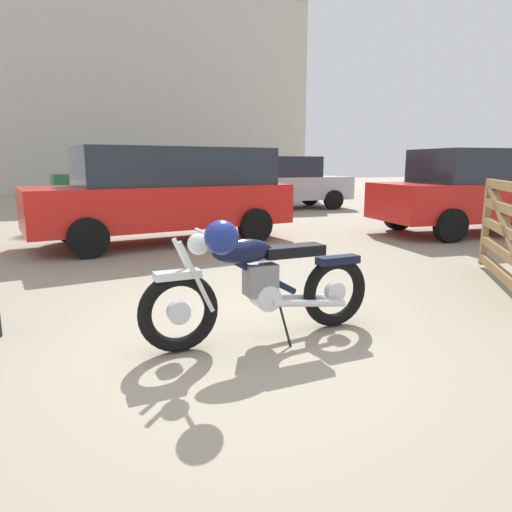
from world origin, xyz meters
TOP-DOWN VIEW (x-y plane):
  - ground_plane at (0.00, 0.00)m, footprint 80.00×80.00m
  - vintage_motorcycle at (0.30, 0.09)m, footprint 2.08×0.73m
  - dark_sedan_left at (7.00, 4.30)m, footprint 4.80×2.20m
  - pale_sedan_back at (4.99, 10.76)m, footprint 4.21×1.94m
  - white_estate_far at (0.37, 5.35)m, footprint 4.95×2.62m
  - silver_sedan_mid at (0.14, 15.80)m, footprint 4.90×2.46m
  - industrial_building at (2.38, 27.65)m, footprint 18.06×13.34m

SIDE VIEW (x-z plane):
  - ground_plane at x=0.00m, z-range 0.00..0.00m
  - vintage_motorcycle at x=0.30m, z-range -0.04..1.03m
  - pale_sedan_back at x=4.99m, z-range 0.00..1.67m
  - dark_sedan_left at x=7.00m, z-range 0.07..1.81m
  - white_estate_far at x=0.37m, z-range 0.07..1.81m
  - silver_sedan_mid at x=0.14m, z-range 0.07..1.81m
  - industrial_building at x=2.38m, z-range -4.39..15.54m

